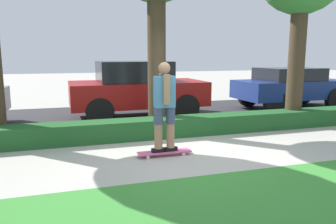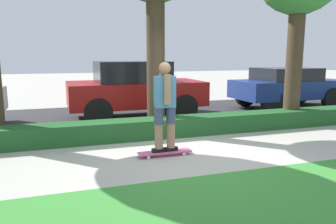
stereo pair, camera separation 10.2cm
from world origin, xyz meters
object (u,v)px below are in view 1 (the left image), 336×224
at_px(skateboard, 164,152).
at_px(skater_person, 164,105).
at_px(parked_car_middle, 137,88).
at_px(parked_car_rear, 290,86).

height_order(skateboard, skater_person, skater_person).
height_order(skateboard, parked_car_middle, parked_car_middle).
distance_m(skateboard, parked_car_rear, 7.06).
height_order(skater_person, parked_car_middle, skater_person).
height_order(skateboard, parked_car_rear, parked_car_rear).
distance_m(skater_person, parked_car_middle, 3.96).
bearing_deg(parked_car_rear, skater_person, -147.56).
bearing_deg(skater_person, parked_car_rear, 34.46).
bearing_deg(skateboard, parked_car_middle, 85.37).
bearing_deg(skateboard, skater_person, 90.00).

